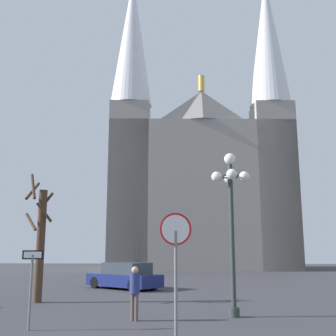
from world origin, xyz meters
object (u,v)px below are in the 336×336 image
(one_way_arrow_sign, at_px, (31,280))
(cathedral, at_px, (200,175))
(stop_sign, at_px, (176,250))
(parked_car_far_navy, at_px, (125,277))
(street_lamp, at_px, (231,204))
(bare_tree, at_px, (40,239))
(pedestrian_walking, at_px, (135,288))

(one_way_arrow_sign, bearing_deg, cathedral, 81.49)
(cathedral, relative_size, one_way_arrow_sign, 16.45)
(stop_sign, relative_size, parked_car_far_navy, 0.66)
(street_lamp, bearing_deg, bare_tree, 156.76)
(one_way_arrow_sign, height_order, street_lamp, street_lamp)
(street_lamp, height_order, pedestrian_walking, street_lamp)
(stop_sign, relative_size, street_lamp, 0.56)
(stop_sign, distance_m, street_lamp, 4.64)
(one_way_arrow_sign, relative_size, street_lamp, 0.39)
(one_way_arrow_sign, distance_m, parked_car_far_navy, 12.39)
(one_way_arrow_sign, bearing_deg, parked_car_far_navy, 86.92)
(cathedral, height_order, street_lamp, cathedral)
(parked_car_far_navy, bearing_deg, one_way_arrow_sign, -93.08)
(parked_car_far_navy, bearing_deg, pedestrian_walking, -79.31)
(cathedral, distance_m, pedestrian_walking, 36.17)
(cathedral, xyz_separation_m, pedestrian_walking, (-2.78, -34.71, -9.76))
(bare_tree, height_order, pedestrian_walking, bare_tree)
(cathedral, bearing_deg, parked_car_far_navy, -101.24)
(stop_sign, distance_m, pedestrian_walking, 3.59)
(street_lamp, xyz_separation_m, parked_car_far_navy, (-5.17, 9.72, -3.01))
(stop_sign, bearing_deg, parked_car_far_navy, 103.99)
(bare_tree, bearing_deg, pedestrian_walking, -42.47)
(bare_tree, xyz_separation_m, parked_car_far_navy, (2.68, 6.35, -1.93))
(cathedral, bearing_deg, street_lamp, -89.35)
(pedestrian_walking, bearing_deg, bare_tree, 137.53)
(stop_sign, xyz_separation_m, parked_car_far_navy, (-3.42, 13.73, -1.48))
(cathedral, distance_m, bare_tree, 32.37)
(stop_sign, distance_m, bare_tree, 9.59)
(parked_car_far_navy, height_order, pedestrian_walking, pedestrian_walking)
(street_lamp, height_order, bare_tree, street_lamp)
(stop_sign, xyz_separation_m, bare_tree, (-6.10, 7.38, 0.45))
(one_way_arrow_sign, xyz_separation_m, bare_tree, (-2.02, 6.01, 1.26))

